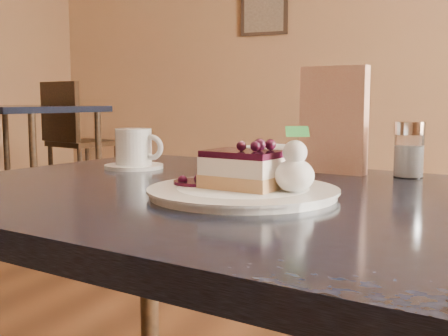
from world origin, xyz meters
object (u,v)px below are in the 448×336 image
at_px(cheesecake_slice, 243,170).
at_px(bg_table_far_left, 21,206).
at_px(main_table, 258,238).
at_px(coffee_set, 135,151).
at_px(dessert_plate, 243,192).

distance_m(cheesecake_slice, bg_table_far_left, 3.57).
relative_size(main_table, cheesecake_slice, 9.94).
height_order(cheesecake_slice, coffee_set, coffee_set).
bearing_deg(coffee_set, main_table, -28.02).
xyz_separation_m(main_table, cheesecake_slice, (-0.01, -0.05, 0.11)).
distance_m(dessert_plate, bg_table_far_left, 3.57).
xyz_separation_m(main_table, coffee_set, (-0.34, 0.18, 0.11)).
height_order(coffee_set, bg_table_far_left, bg_table_far_left).
relative_size(coffee_set, bg_table_far_left, 0.07).
xyz_separation_m(coffee_set, bg_table_far_left, (-2.31, 2.09, -0.66)).
height_order(main_table, coffee_set, coffee_set).
height_order(dessert_plate, coffee_set, coffee_set).
bearing_deg(bg_table_far_left, cheesecake_slice, -27.24).
relative_size(main_table, coffee_set, 9.46).
bearing_deg(cheesecake_slice, dessert_plate, 9.88).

